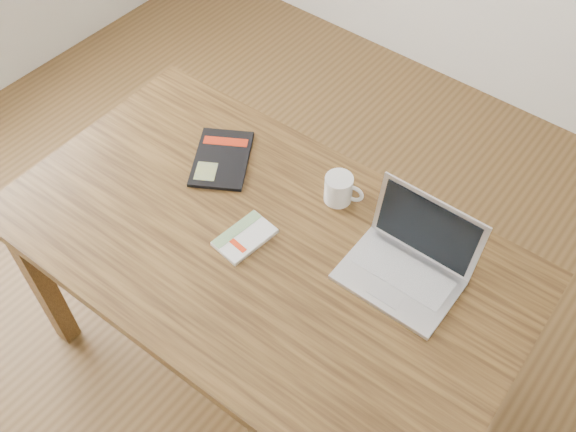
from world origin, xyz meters
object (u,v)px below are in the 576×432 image
Objects in this scene: laptop at (409,261)px; coffee_mug at (339,189)px; desk at (262,261)px; white_guidebook at (245,237)px; black_guidebook at (222,159)px.

laptop is 2.59× the size of coffee_mug.
desk is at bearing -155.63° from laptop.
white_guidebook is at bearing -159.62° from desk.
white_guidebook is (-0.04, -0.02, 0.10)m from desk.
white_guidebook is 0.46m from laptop.
laptop is 0.31m from coffee_mug.
laptop reaches higher than coffee_mug.
laptop is at bearing -31.77° from coffee_mug.
black_guidebook is (-0.30, 0.17, 0.10)m from desk.
laptop reaches higher than white_guidebook.
laptop is (0.68, 0.00, 0.04)m from black_guidebook.
laptop reaches higher than desk.
desk is 12.69× the size of coffee_mug.
black_guidebook is at bearing 150.56° from white_guidebook.
desk is 0.31m from coffee_mug.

